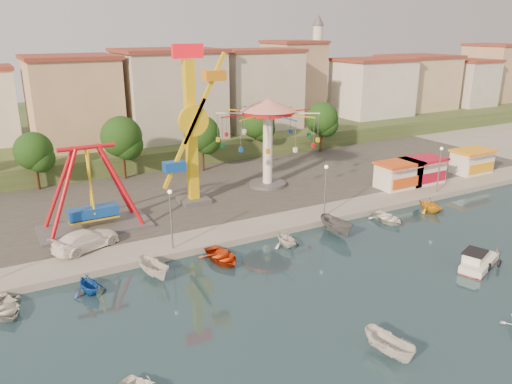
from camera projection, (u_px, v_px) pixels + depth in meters
ground at (342, 300)px, 35.80m from camera, size 200.00×200.00×0.00m
quay_deck at (119, 138)px, 87.18m from camera, size 200.00×100.00×0.60m
asphalt_pad at (187, 183)px, 60.51m from camera, size 90.00×28.00×0.01m
hill_terrace at (112, 126)px, 90.95m from camera, size 200.00×60.00×3.00m
pirate_ship_ride at (91, 190)px, 45.84m from camera, size 10.00×5.00×8.00m
kamikaze_tower at (194, 130)px, 51.42m from camera, size 5.29×3.10×16.50m
wave_swinger at (268, 123)px, 57.32m from camera, size 11.60×11.60×10.40m
booth_left at (398, 175)px, 58.63m from camera, size 5.40×3.78×3.08m
booth_mid at (422, 170)px, 60.46m from camera, size 5.40×3.78×3.08m
booth_right at (472, 161)px, 64.56m from camera, size 5.40×3.78×3.08m
lamp_post_1 at (171, 221)px, 41.93m from camera, size 0.14×0.14×5.00m
lamp_post_2 at (325, 192)px, 49.31m from camera, size 0.14×0.14×5.00m
lamp_post_3 at (439, 171)px, 56.70m from camera, size 0.14×0.14×5.00m
tree_1 at (34, 151)px, 56.87m from camera, size 4.35×4.35×6.80m
tree_2 at (121, 137)px, 60.91m from camera, size 5.02×5.02×7.85m
tree_3 at (202, 134)px, 64.43m from camera, size 4.68×4.68×7.32m
tree_4 at (258, 122)px, 71.47m from camera, size 4.86×4.86×7.60m
tree_5 at (322, 118)px, 74.59m from camera, size 4.83×4.83×7.54m
building_2 at (76, 100)px, 72.46m from camera, size 11.95×9.28×11.23m
building_3 at (174, 103)px, 76.52m from camera, size 12.59×10.50×9.20m
building_4 at (241, 95)px, 85.56m from camera, size 10.75×9.23×9.24m
building_5 at (311, 86)px, 89.83m from camera, size 12.77×10.96×11.21m
building_6 at (368, 80)px, 93.80m from camera, size 8.23×8.98×12.36m
building_7 at (395, 84)px, 103.94m from camera, size 11.59×10.93×8.76m
building_8 at (468, 75)px, 104.35m from camera, size 12.84×9.28×12.58m
building_9 at (497, 79)px, 113.41m from camera, size 12.95×9.17×9.21m
minaret at (317, 62)px, 93.32m from camera, size 2.80×2.80×18.00m
cabin_motorboat at (478, 263)px, 40.43m from camera, size 5.00×3.34×1.64m
skiff at (389, 346)px, 29.44m from camera, size 1.76×3.77×1.40m
van at (86, 240)px, 42.38m from camera, size 6.25×4.40×1.68m
moored_boat_0 at (3, 308)px, 33.95m from camera, size 3.72×4.65×0.86m
moored_boat_1 at (88, 284)px, 36.47m from camera, size 2.91×3.21×1.47m
moored_boat_2 at (154, 269)px, 38.77m from camera, size 2.18×3.97×1.45m
moored_boat_3 at (222, 257)px, 41.53m from camera, size 3.28×4.39×0.87m
moored_boat_4 at (286, 238)px, 44.37m from camera, size 2.58×2.95×1.50m
moored_boat_5 at (337, 226)px, 46.95m from camera, size 1.79×4.26×1.62m
moored_boat_6 at (387, 218)px, 50.04m from camera, size 2.88×3.94×0.80m
moored_boat_7 at (430, 205)px, 52.69m from camera, size 2.75×3.14×1.60m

